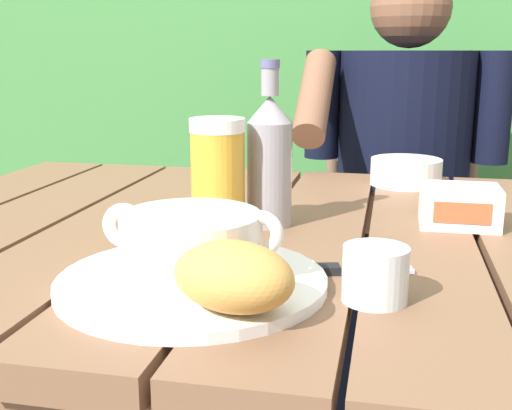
% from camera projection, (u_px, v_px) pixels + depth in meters
% --- Properties ---
extents(dining_table, '(1.35, 0.90, 0.78)m').
position_uv_depth(dining_table, '(311.00, 293.00, 0.94)').
color(dining_table, brown).
rests_on(dining_table, ground_plane).
extents(hedge_backdrop, '(3.60, 0.87, 1.95)m').
position_uv_depth(hedge_backdrop, '(329.00, 73.00, 2.34)').
color(hedge_backdrop, '#418240').
rests_on(hedge_backdrop, ground_plane).
extents(chair_near_diner, '(0.43, 0.40, 0.92)m').
position_uv_depth(chair_near_diner, '(396.00, 257.00, 1.80)').
color(chair_near_diner, brown).
rests_on(chair_near_diner, ground_plane).
extents(person_eating, '(0.48, 0.47, 1.24)m').
position_uv_depth(person_eating, '(401.00, 178.00, 1.56)').
color(person_eating, black).
rests_on(person_eating, ground_plane).
extents(serving_plate, '(0.29, 0.29, 0.01)m').
position_uv_depth(serving_plate, '(192.00, 281.00, 0.69)').
color(serving_plate, white).
rests_on(serving_plate, dining_table).
extents(soup_bowl, '(0.20, 0.15, 0.08)m').
position_uv_depth(soup_bowl, '(191.00, 243.00, 0.68)').
color(soup_bowl, white).
rests_on(soup_bowl, serving_plate).
extents(bread_roll, '(0.15, 0.14, 0.06)m').
position_uv_depth(bread_roll, '(233.00, 276.00, 0.60)').
color(bread_roll, '#C58F43').
rests_on(bread_roll, serving_plate).
extents(beer_glass, '(0.08, 0.08, 0.16)m').
position_uv_depth(beer_glass, '(218.00, 176.00, 0.89)').
color(beer_glass, gold).
rests_on(beer_glass, dining_table).
extents(beer_bottle, '(0.07, 0.07, 0.24)m').
position_uv_depth(beer_bottle, '(270.00, 159.00, 0.92)').
color(beer_bottle, gray).
rests_on(beer_bottle, dining_table).
extents(water_glass_small, '(0.07, 0.07, 0.06)m').
position_uv_depth(water_glass_small, '(375.00, 274.00, 0.65)').
color(water_glass_small, silver).
rests_on(water_glass_small, dining_table).
extents(butter_tub, '(0.11, 0.09, 0.06)m').
position_uv_depth(butter_tub, '(459.00, 206.00, 0.93)').
color(butter_tub, white).
rests_on(butter_tub, dining_table).
extents(table_knife, '(0.14, 0.05, 0.01)m').
position_uv_depth(table_knife, '(338.00, 270.00, 0.73)').
color(table_knife, silver).
rests_on(table_knife, dining_table).
extents(diner_bowl, '(0.13, 0.13, 0.05)m').
position_uv_depth(diner_bowl, '(406.00, 172.00, 1.22)').
color(diner_bowl, white).
rests_on(diner_bowl, dining_table).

